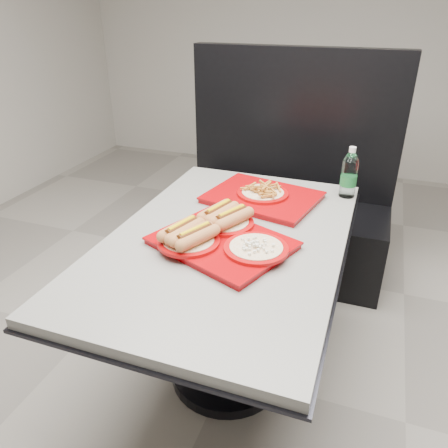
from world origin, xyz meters
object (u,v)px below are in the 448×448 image
(diner_table, at_px, (227,271))
(booth_bench, at_px, (284,206))
(tray_near, at_px, (219,235))
(water_bottle, at_px, (349,175))
(tray_far, at_px, (263,195))

(diner_table, height_order, booth_bench, booth_bench)
(diner_table, height_order, tray_near, tray_near)
(diner_table, xyz_separation_m, booth_bench, (0.00, 1.09, -0.18))
(diner_table, bearing_deg, tray_near, -98.05)
(diner_table, height_order, water_bottle, water_bottle)
(water_bottle, bearing_deg, tray_far, -153.23)
(tray_far, bearing_deg, water_bottle, 26.77)
(tray_near, height_order, tray_far, tray_near)
(diner_table, bearing_deg, water_bottle, 54.65)
(booth_bench, height_order, water_bottle, booth_bench)
(water_bottle, bearing_deg, diner_table, -125.35)
(water_bottle, bearing_deg, booth_bench, 127.52)
(booth_bench, distance_m, water_bottle, 0.80)
(diner_table, height_order, tray_far, tray_far)
(tray_near, relative_size, tray_far, 1.06)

